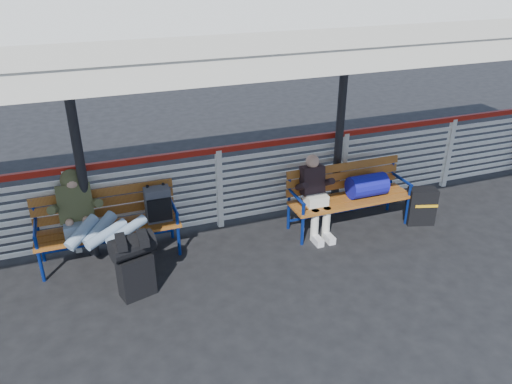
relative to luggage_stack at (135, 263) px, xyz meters
name	(u,v)px	position (x,y,z in m)	size (l,w,h in m)	color
ground	(268,302)	(1.38, -0.68, -0.44)	(60.00, 60.00, 0.00)	black
fence	(219,185)	(1.38, 1.22, 0.22)	(12.08, 0.08, 1.24)	silver
canopy	(240,18)	(1.38, 0.19, 2.60)	(12.60, 3.60, 3.16)	silver
luggage_stack	(135,263)	(0.00, 0.00, 0.00)	(0.54, 0.39, 0.81)	black
bench_left	(123,214)	(0.00, 0.94, 0.15)	(1.80, 0.56, 0.93)	#A1631F
bench_right	(357,188)	(3.26, 0.59, 0.15)	(1.80, 0.56, 0.92)	#A1631F
traveler_man	(95,223)	(-0.35, 0.62, 0.26)	(0.93, 1.50, 0.77)	#8394B1
companion_person	(315,195)	(2.59, 0.58, 0.16)	(0.32, 0.66, 1.15)	beige
suitcase_side	(421,206)	(4.19, 0.28, -0.16)	(0.45, 0.35, 0.56)	black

